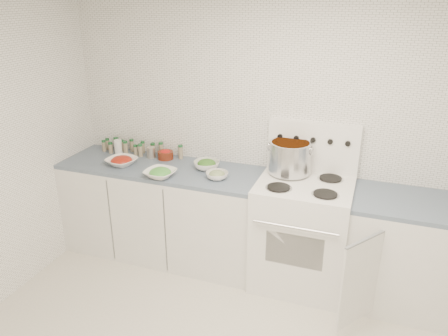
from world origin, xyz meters
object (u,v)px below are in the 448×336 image
stove (302,230)px  bowl_tomato (122,161)px  bowl_snowpea (160,173)px  stock_pot (290,156)px

stove → bowl_tomato: 1.71m
bowl_tomato → bowl_snowpea: size_ratio=1.10×
stock_pot → bowl_tomato: bearing=-171.0°
stock_pot → bowl_snowpea: (-1.03, -0.37, -0.15)m
bowl_snowpea → bowl_tomato: bearing=164.1°
stove → bowl_tomato: bearing=-177.1°
stove → stock_pot: 0.63m
bowl_tomato → bowl_snowpea: 0.48m
stock_pot → bowl_tomato: (-1.49, -0.23, -0.15)m
stove → stock_pot: size_ratio=3.69×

